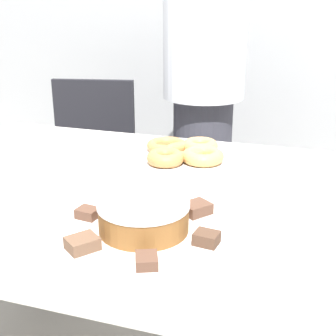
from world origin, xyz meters
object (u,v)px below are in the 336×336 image
at_px(plate_cake, 144,232).
at_px(person_standing, 204,86).
at_px(office_chair_left, 90,181).
at_px(plate_donuts, 185,158).
at_px(napkin, 17,158).
at_px(frosted_cake, 144,215).

bearing_deg(plate_cake, person_standing, 97.79).
relative_size(office_chair_left, plate_donuts, 2.63).
distance_m(office_chair_left, napkin, 0.84).
bearing_deg(plate_donuts, person_standing, 99.08).
bearing_deg(plate_donuts, office_chair_left, 137.18).
xyz_separation_m(person_standing, napkin, (-0.38, -0.81, -0.10)).
bearing_deg(frosted_cake, person_standing, 97.79).
height_order(office_chair_left, frosted_cake, office_chair_left).
height_order(plate_donuts, napkin, plate_donuts).
height_order(office_chair_left, plate_cake, office_chair_left).
height_order(person_standing, office_chair_left, person_standing).
relative_size(office_chair_left, frosted_cake, 4.59).
xyz_separation_m(office_chair_left, plate_cake, (0.69, -1.07, 0.37)).
xyz_separation_m(office_chair_left, frosted_cake, (0.69, -1.07, 0.41)).
bearing_deg(person_standing, napkin, -115.08).
bearing_deg(office_chair_left, napkin, -89.99).
bearing_deg(napkin, person_standing, 64.92).
bearing_deg(frosted_cake, plate_cake, -60.64).
relative_size(plate_donuts, napkin, 2.46).
distance_m(plate_cake, napkin, 0.63).
distance_m(person_standing, plate_cake, 1.15).
relative_size(frosted_cake, napkin, 1.41).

